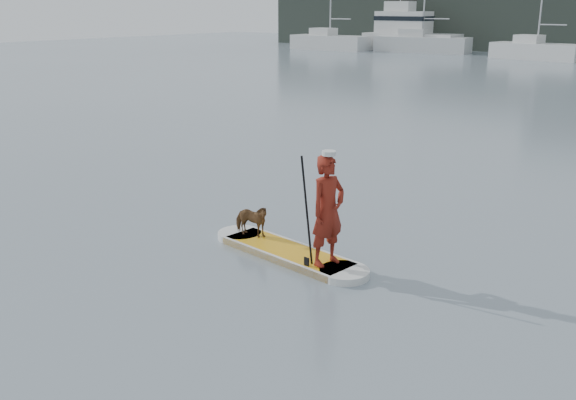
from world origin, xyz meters
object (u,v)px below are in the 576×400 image
Objects in this scene: paddleboard at (288,253)px; sailboat_c at (536,50)px; dog at (251,220)px; sailboat_a at (329,41)px; sailboat_b at (421,42)px; motor_yacht_b at (408,33)px; paddler at (328,211)px.

paddleboard is 0.33× the size of sailboat_c.
sailboat_c reaches higher than dog.
sailboat_a is 19.42m from sailboat_c.
sailboat_c is at bearing 109.34° from paddleboard.
sailboat_c is (19.41, 0.48, -0.06)m from sailboat_a.
sailboat_b is at bearing 120.82° from paddleboard.
sailboat_a reaches higher than motor_yacht_b.
sailboat_c is (-10.36, 44.61, 0.68)m from paddleboard.
sailboat_b is 1.26× the size of sailboat_c.
sailboat_b reaches higher than motor_yacht_b.
sailboat_c is at bearing 1.82° from sailboat_a.
paddler is 53.80m from sailboat_a.
sailboat_a is (-30.64, 44.22, -0.22)m from paddler.
motor_yacht_b is at bearing 14.19° from dog.
paddleboard is at bearing -69.81° from sailboat_c.
dog is 45.50m from sailboat_c.
dog is (-0.92, 0.10, 0.36)m from paddleboard.
dog is 0.08× the size of motor_yacht_b.
sailboat_c is at bearing 1.01° from dog.
sailboat_b reaches higher than paddler.
sailboat_a is 1.27× the size of motor_yacht_b.
motor_yacht_b is (6.70, 3.13, 0.86)m from sailboat_a.
motor_yacht_b is at bearing 122.29° from paddleboard.
paddler is 51.41m from sailboat_b.
sailboat_a is at bearing -171.47° from sailboat_c.
sailboat_a reaches higher than sailboat_c.
paddleboard is 0.29× the size of sailboat_a.
paddleboard is at bearing 94.85° from paddler.
paddler is 46.09m from sailboat_c.
motor_yacht_b reaches higher than paddleboard.
sailboat_a reaches higher than dog.
sailboat_a is at bearing 45.84° from paddler.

